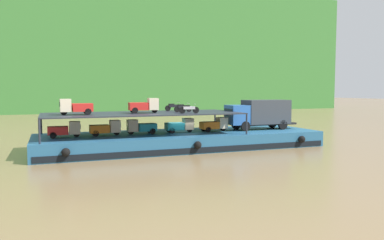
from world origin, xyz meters
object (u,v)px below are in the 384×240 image
at_px(mini_truck_lower_stern, 65,130).
at_px(mini_truck_lower_fore, 180,125).
at_px(mini_truck_lower_bow, 214,124).
at_px(mini_truck_upper_mid, 144,106).
at_px(covered_lorry, 259,113).
at_px(motorcycle_upper_port, 189,109).
at_px(mini_truck_lower_mid, 141,127).
at_px(motorcycle_upper_centre, 183,108).
at_px(mini_truck_lower_aft, 106,128).
at_px(mini_truck_upper_stern, 76,107).
at_px(cargo_barge, 182,140).
at_px(motorcycle_upper_stbd, 173,107).

height_order(mini_truck_lower_stern, mini_truck_lower_fore, same).
xyz_separation_m(mini_truck_lower_bow, mini_truck_upper_mid, (-7.18, -0.02, 2.00)).
relative_size(covered_lorry, mini_truck_lower_bow, 2.82).
bearing_deg(motorcycle_upper_port, mini_truck_lower_mid, 148.57).
bearing_deg(mini_truck_lower_fore, mini_truck_lower_bow, -3.18).
xyz_separation_m(mini_truck_upper_mid, motorcycle_upper_centre, (3.87, 0.15, -0.26)).
distance_m(mini_truck_upper_mid, motorcycle_upper_port, 4.22).
xyz_separation_m(mini_truck_lower_aft, mini_truck_lower_fore, (7.13, -0.09, 0.00)).
relative_size(covered_lorry, mini_truck_lower_stern, 2.86).
relative_size(mini_truck_lower_fore, mini_truck_upper_stern, 0.99).
bearing_deg(mini_truck_lower_stern, motorcycle_upper_centre, -0.06).
bearing_deg(covered_lorry, mini_truck_lower_mid, 178.91).
bearing_deg(mini_truck_lower_mid, mini_truck_upper_stern, -171.94).
height_order(cargo_barge, mini_truck_upper_stern, mini_truck_upper_stern).
bearing_deg(mini_truck_lower_mid, mini_truck_upper_mid, -55.96).
bearing_deg(mini_truck_upper_stern, mini_truck_lower_aft, 17.08).
bearing_deg(mini_truck_lower_fore, covered_lorry, -0.76).
bearing_deg(mini_truck_upper_mid, motorcycle_upper_stbd, 32.93).
distance_m(mini_truck_lower_mid, motorcycle_upper_stbd, 4.68).
distance_m(mini_truck_lower_bow, mini_truck_upper_stern, 13.49).
xyz_separation_m(mini_truck_lower_mid, motorcycle_upper_port, (3.92, -2.39, 1.74)).
relative_size(cargo_barge, mini_truck_upper_stern, 9.86).
relative_size(covered_lorry, mini_truck_upper_stern, 2.84).
distance_m(cargo_barge, mini_truck_lower_aft, 7.42).
relative_size(covered_lorry, motorcycle_upper_stbd, 4.15).
bearing_deg(mini_truck_lower_stern, cargo_barge, -0.16).
height_order(covered_lorry, mini_truck_lower_bow, covered_lorry).
bearing_deg(motorcycle_upper_centre, cargo_barge, -171.86).
distance_m(covered_lorry, mini_truck_lower_fore, 8.89).
distance_m(mini_truck_lower_mid, motorcycle_upper_port, 4.91).
bearing_deg(motorcycle_upper_centre, covered_lorry, -0.30).
bearing_deg(mini_truck_lower_bow, mini_truck_lower_fore, 176.82).
bearing_deg(mini_truck_lower_stern, mini_truck_lower_bow, -0.56).
distance_m(mini_truck_lower_aft, mini_truck_upper_stern, 3.39).
bearing_deg(mini_truck_upper_stern, motorcycle_upper_stbd, 16.20).
xyz_separation_m(cargo_barge, mini_truck_lower_bow, (3.44, -0.11, 1.44)).
relative_size(mini_truck_upper_stern, motorcycle_upper_stbd, 1.46).
xyz_separation_m(covered_lorry, mini_truck_upper_stern, (-18.57, -0.60, 1.00)).
distance_m(mini_truck_lower_mid, mini_truck_upper_stern, 6.30).
bearing_deg(mini_truck_lower_mid, motorcycle_upper_port, -31.43).
relative_size(mini_truck_upper_stern, mini_truck_upper_mid, 1.00).
relative_size(mini_truck_lower_fore, mini_truck_upper_mid, 0.99).
bearing_deg(motorcycle_upper_centre, mini_truck_lower_fore, 165.53).
distance_m(mini_truck_lower_bow, motorcycle_upper_stbd, 4.59).
relative_size(cargo_barge, covered_lorry, 3.47).
bearing_deg(mini_truck_lower_stern, mini_truck_upper_stern, -35.26).
bearing_deg(mini_truck_lower_aft, covered_lorry, -0.75).
distance_m(mini_truck_lower_fore, mini_truck_lower_bow, 3.59).
distance_m(motorcycle_upper_centre, motorcycle_upper_stbd, 2.21).
height_order(mini_truck_upper_stern, motorcycle_upper_port, mini_truck_upper_stern).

